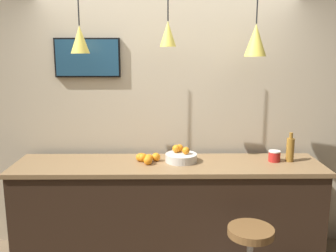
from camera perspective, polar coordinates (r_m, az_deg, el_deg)
The scene contains 10 objects.
back_wall at distance 3.79m, azimuth -0.06°, elevation 3.02°, with size 8.00×0.06×2.90m.
service_counter at distance 3.64m, azimuth 0.00°, elevation -13.08°, with size 2.84×0.65×0.99m.
fruit_bowl at distance 3.51m, azimuth 2.00°, elevation -4.66°, with size 0.30×0.30×0.15m.
orange_pile at distance 3.50m, azimuth -3.44°, elevation -4.88°, with size 0.23×0.19×0.08m.
juice_bottle at distance 3.67m, azimuth 18.12°, elevation -3.38°, with size 0.07×0.07×0.28m.
spread_jar at distance 3.64m, azimuth 15.90°, elevation -4.43°, with size 0.11×0.11×0.10m.
pendant_lamp_left at distance 3.43m, azimuth -13.29°, elevation 12.77°, with size 0.16×0.16×0.82m.
pendant_lamp_middle at distance 3.35m, azimuth -0.01°, elevation 13.94°, with size 0.14×0.14×0.76m.
pendant_lamp_right at distance 3.44m, azimuth 13.22°, elevation 12.66°, with size 0.19×0.19×0.85m.
mounted_tv at distance 3.77m, azimuth -12.18°, elevation 10.14°, with size 0.64×0.04×0.38m.
Camera 1 is at (-0.03, -2.65, 2.01)m, focal length 40.00 mm.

